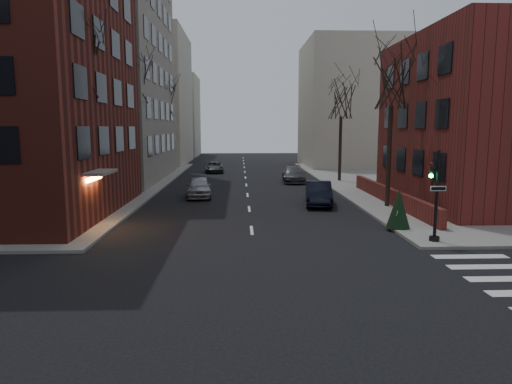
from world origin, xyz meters
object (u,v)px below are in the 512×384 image
(car_lane_gray, at_px, (294,174))
(tree_right_a, at_px, (392,79))
(tree_left_c, at_px, (163,100))
(parked_sedan, at_px, (318,193))
(tree_left_a, at_px, (79,61))
(sandwich_board, at_px, (398,219))
(tree_left_b, at_px, (133,78))
(car_lane_silver, at_px, (199,187))
(tree_right_b, at_px, (341,100))
(car_lane_far, at_px, (214,167))
(streetlamp_far, at_px, (172,135))
(traffic_signal, at_px, (435,202))
(streetlamp_near, at_px, (131,140))
(evergreen_shrub, at_px, (399,209))

(car_lane_gray, bearing_deg, tree_right_a, -69.59)
(tree_left_c, bearing_deg, parked_sedan, -57.01)
(parked_sedan, height_order, car_lane_gray, parked_sedan)
(tree_left_a, distance_m, sandwich_board, 18.07)
(tree_left_c, distance_m, car_lane_gray, 17.11)
(tree_left_b, bearing_deg, car_lane_silver, -29.62)
(tree_left_a, height_order, car_lane_silver, tree_left_a)
(tree_left_a, height_order, tree_right_a, tree_left_a)
(car_lane_silver, relative_size, sandwich_board, 4.75)
(tree_left_a, xyz_separation_m, tree_right_b, (17.60, 18.00, -0.88))
(tree_left_c, relative_size, sandwich_board, 10.45)
(tree_left_b, bearing_deg, car_lane_far, 70.93)
(tree_right_a, bearing_deg, streetlamp_far, 125.31)
(car_lane_far, bearing_deg, car_lane_gray, -51.85)
(traffic_signal, xyz_separation_m, tree_left_a, (-16.74, 5.01, 6.56))
(streetlamp_far, height_order, sandwich_board, streetlamp_far)
(tree_left_b, height_order, tree_right_b, tree_left_b)
(tree_left_c, bearing_deg, tree_left_a, -90.00)
(tree_right_a, bearing_deg, streetlamp_near, 166.76)
(tree_left_b, xyz_separation_m, sandwich_board, (16.10, -14.35, -8.30))
(tree_right_b, bearing_deg, streetlamp_far, 149.53)
(streetlamp_near, height_order, sandwich_board, streetlamp_near)
(traffic_signal, relative_size, tree_right_a, 0.41)
(streetlamp_far, xyz_separation_m, sandwich_board, (15.50, -30.35, -3.62))
(car_lane_far, bearing_deg, parked_sedan, -71.82)
(streetlamp_near, bearing_deg, tree_left_c, 91.91)
(tree_left_a, relative_size, car_lane_far, 2.36)
(traffic_signal, height_order, tree_left_c, tree_left_c)
(streetlamp_near, xyz_separation_m, parked_sedan, (12.82, -2.67, -3.46))
(traffic_signal, relative_size, streetlamp_far, 0.64)
(car_lane_gray, height_order, sandwich_board, car_lane_gray)
(tree_left_c, relative_size, evergreen_shrub, 5.02)
(tree_right_a, distance_m, sandwich_board, 9.88)
(streetlamp_near, height_order, parked_sedan, streetlamp_near)
(car_lane_silver, xyz_separation_m, evergreen_shrub, (10.91, -11.37, 0.37))
(car_lane_silver, bearing_deg, evergreen_shrub, -51.41)
(traffic_signal, bearing_deg, tree_right_b, 87.85)
(tree_left_c, xyz_separation_m, evergreen_shrub, (16.10, -28.32, -6.91))
(streetlamp_far, height_order, car_lane_far, streetlamp_far)
(streetlamp_far, distance_m, car_lane_silver, 19.81)
(tree_left_b, xyz_separation_m, car_lane_far, (5.35, 15.47, -8.31))
(tree_left_c, bearing_deg, car_lane_far, 15.38)
(streetlamp_far, bearing_deg, tree_left_c, -106.70)
(streetlamp_far, xyz_separation_m, car_lane_gray, (12.66, -9.96, -3.51))
(car_lane_silver, bearing_deg, tree_right_a, -27.36)
(tree_right_a, bearing_deg, tree_left_b, 155.56)
(streetlamp_near, xyz_separation_m, streetlamp_far, (0.00, 20.00, 0.00))
(parked_sedan, height_order, evergreen_shrub, evergreen_shrub)
(traffic_signal, height_order, streetlamp_far, streetlamp_far)
(tree_left_b, distance_m, car_lane_silver, 10.11)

